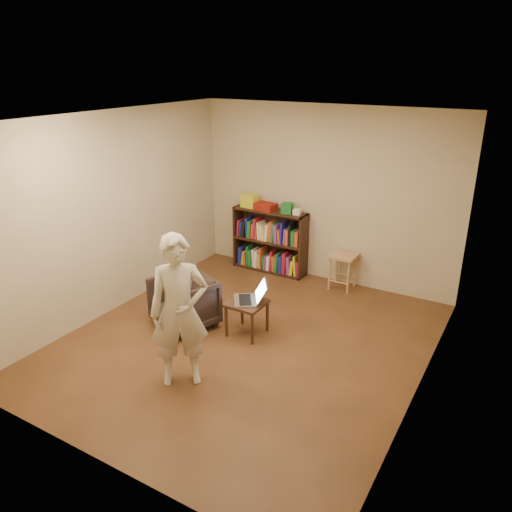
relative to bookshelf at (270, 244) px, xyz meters
The scene contains 15 objects.
floor 2.29m from the bookshelf, 68.50° to the right, with size 4.50×4.50×0.00m, color #482D17.
ceiling 3.12m from the bookshelf, 68.50° to the right, with size 4.50×4.50×0.00m, color silver.
wall_back 1.20m from the bookshelf, 10.71° to the left, with size 4.00×4.00×0.00m, color beige.
wall_left 2.55m from the bookshelf, 119.30° to the right, with size 4.50×4.50×0.00m, color beige.
wall_right 3.62m from the bookshelf, 36.55° to the right, with size 4.50×4.50×0.00m, color beige.
bookshelf is the anchor object (origin of this frame).
box_yellow 0.75m from the bookshelf, behind, with size 0.24×0.18×0.20m, color yellow.
red_cloth 0.62m from the bookshelf, 154.78° to the right, with size 0.32×0.23×0.11m, color maroon.
box_green 0.71m from the bookshelf, ahead, with size 0.16×0.16×0.16m, color #1C6B2A.
box_white 0.76m from the bookshelf, ahead, with size 0.11×0.11×0.09m, color white.
stool 1.25m from the bookshelf, ahead, with size 0.37×0.37×0.53m.
armchair 2.14m from the bookshelf, 91.51° to the right, with size 0.69×0.71×0.64m, color #2F241F.
side_table 2.05m from the bookshelf, 69.07° to the right, with size 0.42×0.42×0.43m.
laptop 2.02m from the bookshelf, 67.76° to the right, with size 0.53×0.53×0.25m.
person 3.17m from the bookshelf, 78.00° to the right, with size 0.59×0.39×1.62m, color beige.
Camera 1 is at (2.73, -4.42, 3.15)m, focal length 35.00 mm.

